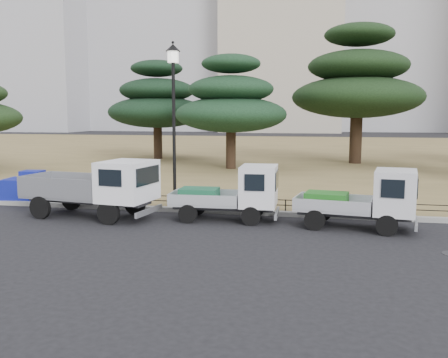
% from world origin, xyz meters
% --- Properties ---
extents(ground, '(220.00, 220.00, 0.00)m').
position_xyz_m(ground, '(0.00, 0.00, 0.00)').
color(ground, black).
extents(lawn, '(120.00, 56.00, 0.15)m').
position_xyz_m(lawn, '(0.00, 30.60, 0.07)').
color(lawn, olive).
rests_on(lawn, ground).
extents(curb, '(120.00, 0.25, 0.16)m').
position_xyz_m(curb, '(0.00, 2.60, 0.08)').
color(curb, gray).
rests_on(curb, ground).
extents(truck_large, '(4.66, 2.35, 1.94)m').
position_xyz_m(truck_large, '(-4.16, 1.12, 1.08)').
color(truck_large, black).
rests_on(truck_large, ground).
extents(truck_kei_front, '(3.46, 1.58, 1.81)m').
position_xyz_m(truck_kei_front, '(0.38, 1.59, 0.90)').
color(truck_kei_front, black).
rests_on(truck_kei_front, ground).
extents(truck_kei_rear, '(3.66, 1.97, 1.82)m').
position_xyz_m(truck_kei_rear, '(4.48, 1.17, 0.91)').
color(truck_kei_rear, black).
rests_on(truck_kei_rear, ground).
extents(street_lamp, '(0.51, 0.51, 5.71)m').
position_xyz_m(street_lamp, '(-1.99, 2.90, 4.01)').
color(street_lamp, black).
rests_on(street_lamp, lawn).
extents(pipe_fence, '(38.00, 0.04, 0.40)m').
position_xyz_m(pipe_fence, '(0.00, 2.75, 0.44)').
color(pipe_fence, black).
rests_on(pipe_fence, lawn).
extents(tarp_pile, '(1.85, 1.46, 1.13)m').
position_xyz_m(tarp_pile, '(-8.08, 3.26, 0.60)').
color(tarp_pile, '#131D94').
rests_on(tarp_pile, lawn).
extents(pine_west_near, '(7.15, 7.15, 7.15)m').
position_xyz_m(pine_west_near, '(-8.82, 20.93, 4.27)').
color(pine_west_near, black).
rests_on(pine_west_near, lawn).
extents(pine_center_left, '(6.69, 6.69, 6.80)m').
position_xyz_m(pine_center_left, '(-2.31, 15.46, 4.08)').
color(pine_center_left, black).
rests_on(pine_center_left, lawn).
extents(pine_center_right, '(8.61, 8.61, 9.14)m').
position_xyz_m(pine_center_right, '(5.27, 20.36, 5.44)').
color(pine_center_right, black).
rests_on(pine_center_right, lawn).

